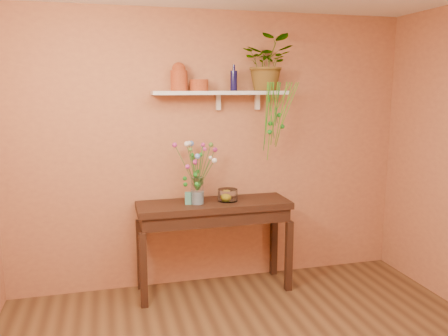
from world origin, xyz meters
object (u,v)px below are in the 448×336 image
at_px(spider_plant, 268,63).
at_px(glass_vase, 197,193).
at_px(sideboard, 214,215).
at_px(blue_bottle, 234,80).
at_px(terracotta_jug, 179,77).
at_px(glass_bowl, 228,196).
at_px(bouquet, 196,159).

xyz_separation_m(spider_plant, glass_vase, (-0.73, -0.14, -1.20)).
height_order(sideboard, glass_vase, glass_vase).
bearing_deg(blue_bottle, terracotta_jug, -179.87).
height_order(terracotta_jug, glass_vase, terracotta_jug).
xyz_separation_m(terracotta_jug, glass_bowl, (0.44, -0.12, -1.12)).
bearing_deg(sideboard, spider_plant, 11.30).
bearing_deg(terracotta_jug, bouquet, -49.12).
relative_size(sideboard, spider_plant, 2.79).
bearing_deg(sideboard, bouquet, -176.26).
relative_size(spider_plant, bouquet, 1.12).
height_order(terracotta_jug, blue_bottle, terracotta_jug).
bearing_deg(spider_plant, sideboard, -168.70).
bearing_deg(glass_bowl, blue_bottle, 53.81).
bearing_deg(blue_bottle, bouquet, -160.03).
relative_size(blue_bottle, glass_vase, 0.97).
relative_size(spider_plant, glass_vase, 2.07).
bearing_deg(spider_plant, glass_bowl, -166.33).
relative_size(blue_bottle, bouquet, 0.53).
distance_m(spider_plant, glass_vase, 1.42).
height_order(sideboard, glass_bowl, glass_bowl).
height_order(sideboard, bouquet, bouquet).
bearing_deg(sideboard, glass_vase, -171.18).
distance_m(sideboard, glass_bowl, 0.23).
height_order(blue_bottle, glass_bowl, blue_bottle).
xyz_separation_m(blue_bottle, glass_bowl, (-0.09, -0.13, -1.10)).
height_order(glass_vase, glass_bowl, glass_vase).
bearing_deg(spider_plant, bouquet, -170.42).
xyz_separation_m(blue_bottle, glass_vase, (-0.40, -0.16, -1.04)).
xyz_separation_m(terracotta_jug, glass_vase, (0.13, -0.16, -1.07)).
distance_m(sideboard, bouquet, 0.58).
bearing_deg(glass_vase, spider_plant, 10.74).
relative_size(terracotta_jug, glass_vase, 1.03).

